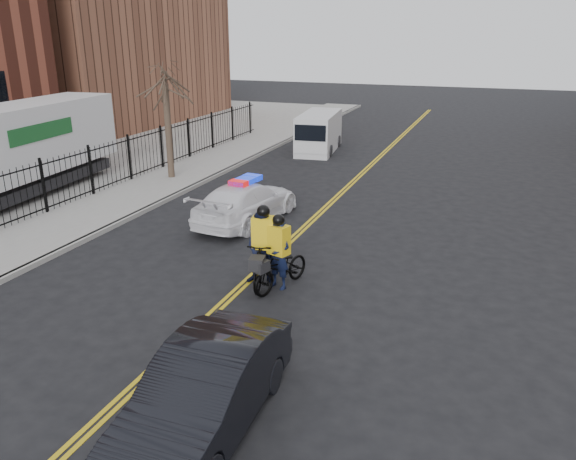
{
  "coord_description": "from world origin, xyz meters",
  "views": [
    {
      "loc": [
        5.79,
        -10.76,
        6.22
      ],
      "look_at": [
        0.87,
        2.2,
        1.3
      ],
      "focal_mm": 35.0,
      "sensor_mm": 36.0,
      "label": 1
    }
  ],
  "objects_px": {
    "semi_trailer": "(1,151)",
    "cyclist_near": "(278,263)",
    "cargo_van": "(318,133)",
    "cyclist_far": "(264,254)",
    "police_cruiser": "(246,202)",
    "dark_sedan": "(205,392)"
  },
  "relations": [
    {
      "from": "police_cruiser",
      "to": "cyclist_near",
      "type": "height_order",
      "value": "cyclist_near"
    },
    {
      "from": "semi_trailer",
      "to": "cyclist_near",
      "type": "distance_m",
      "value": 12.88
    },
    {
      "from": "cyclist_near",
      "to": "cargo_van",
      "type": "bearing_deg",
      "value": 122.05
    },
    {
      "from": "dark_sedan",
      "to": "cyclist_near",
      "type": "height_order",
      "value": "cyclist_near"
    },
    {
      "from": "semi_trailer",
      "to": "cyclist_near",
      "type": "bearing_deg",
      "value": -20.04
    },
    {
      "from": "semi_trailer",
      "to": "cyclist_near",
      "type": "xyz_separation_m",
      "value": [
        12.38,
        -3.29,
        -1.35
      ]
    },
    {
      "from": "police_cruiser",
      "to": "cargo_van",
      "type": "xyz_separation_m",
      "value": [
        -1.39,
        12.38,
        0.3
      ]
    },
    {
      "from": "police_cruiser",
      "to": "cargo_van",
      "type": "relative_size",
      "value": 0.98
    },
    {
      "from": "police_cruiser",
      "to": "cyclist_far",
      "type": "xyz_separation_m",
      "value": [
        2.57,
        -4.47,
        0.14
      ]
    },
    {
      "from": "cyclist_near",
      "to": "cyclist_far",
      "type": "height_order",
      "value": "cyclist_far"
    },
    {
      "from": "cyclist_near",
      "to": "cyclist_far",
      "type": "distance_m",
      "value": 0.46
    },
    {
      "from": "police_cruiser",
      "to": "cyclist_far",
      "type": "distance_m",
      "value": 5.16
    },
    {
      "from": "dark_sedan",
      "to": "cyclist_far",
      "type": "xyz_separation_m",
      "value": [
        -1.34,
        5.57,
        0.12
      ]
    },
    {
      "from": "cyclist_far",
      "to": "cargo_van",
      "type": "bearing_deg",
      "value": 92.77
    },
    {
      "from": "cargo_van",
      "to": "cyclist_far",
      "type": "height_order",
      "value": "cyclist_far"
    },
    {
      "from": "semi_trailer",
      "to": "cyclist_near",
      "type": "relative_size",
      "value": 5.49
    },
    {
      "from": "dark_sedan",
      "to": "semi_trailer",
      "type": "xyz_separation_m",
      "value": [
        -13.29,
        8.8,
        1.31
      ]
    },
    {
      "from": "police_cruiser",
      "to": "semi_trailer",
      "type": "distance_m",
      "value": 9.56
    },
    {
      "from": "police_cruiser",
      "to": "dark_sedan",
      "type": "distance_m",
      "value": 10.78
    },
    {
      "from": "cargo_van",
      "to": "cyclist_far",
      "type": "bearing_deg",
      "value": -83.93
    },
    {
      "from": "cargo_van",
      "to": "semi_trailer",
      "type": "bearing_deg",
      "value": -127.54
    },
    {
      "from": "semi_trailer",
      "to": "cargo_van",
      "type": "bearing_deg",
      "value": 54.47
    }
  ]
}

